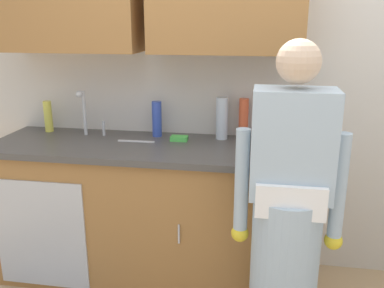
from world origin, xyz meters
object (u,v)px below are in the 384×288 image
bottle_water_short (222,118)px  bottle_soap (157,119)px  person_at_sink (286,231)px  bottle_cleaner_spray (244,119)px  knife_on_counter (136,141)px  sponge (179,138)px  sink (83,143)px  cup_by_sink (270,143)px  bottle_dish_liquid (272,121)px  bottle_water_tall (48,116)px

bottle_water_short → bottle_soap: (-0.44, -0.01, -0.02)m
person_at_sink → bottle_cleaner_spray: 0.91m
knife_on_counter → sponge: bearing=14.1°
sink → bottle_soap: 0.51m
sink → cup_by_sink: bearing=-0.2°
sink → bottle_dish_liquid: sink is taller
sink → bottle_water_short: 0.92m
person_at_sink → bottle_soap: bearing=138.7°
bottle_water_tall → bottle_soap: bottle_soap is taller
person_at_sink → knife_on_counter: bearing=148.1°
bottle_water_tall → sink: bearing=-29.1°
bottle_water_tall → cup_by_sink: (1.53, -0.19, -0.06)m
sponge → person_at_sink: bearing=-44.3°
bottle_water_short → bottle_soap: 0.44m
bottle_dish_liquid → bottle_water_short: size_ratio=0.97×
bottle_dish_liquid → bottle_soap: (-0.76, -0.01, -0.02)m
sink → sponge: (0.62, 0.10, 0.03)m
bottle_dish_liquid → sponge: (-0.59, -0.09, -0.12)m
bottle_dish_liquid → sponge: 0.61m
bottle_dish_liquid → knife_on_counter: bottle_dish_liquid is taller
bottle_water_short → bottle_cleaner_spray: size_ratio=1.04×
bottle_cleaner_spray → knife_on_counter: (-0.67, -0.20, -0.13)m
sink → bottle_soap: bearing=22.4°
bottle_cleaner_spray → bottle_water_tall: bearing=-178.0°
person_at_sink → bottle_soap: size_ratio=6.81×
bottle_cleaner_spray → cup_by_sink: 0.31m
person_at_sink → bottle_water_short: bearing=118.3°
bottle_dish_liquid → knife_on_counter: size_ratio=1.12×
bottle_dish_liquid → sink: bearing=-170.9°
bottle_water_short → knife_on_counter: size_ratio=1.16×
sponge → knife_on_counter: bearing=-165.1°
bottle_water_tall → cup_by_sink: bottle_water_tall is taller
bottle_water_tall → bottle_cleaner_spray: bearing=2.0°
bottle_cleaner_spray → sink: bearing=-167.4°
cup_by_sink → knife_on_counter: cup_by_sink is taller
bottle_cleaner_spray → bottle_dish_liquid: bearing=-10.9°
bottle_dish_liquid → bottle_water_tall: bottle_dish_liquid is taller
cup_by_sink → bottle_dish_liquid: bearing=86.3°
bottle_dish_liquid → bottle_water_short: bearing=179.5°
sink → knife_on_counter: bearing=5.3°
cup_by_sink → bottle_cleaner_spray: bearing=126.3°
bottle_water_tall → cup_by_sink: bearing=-7.0°
bottle_cleaner_spray → sponge: (-0.41, -0.13, -0.12)m
person_at_sink → bottle_cleaner_spray: person_at_sink is taller
bottle_soap → sponge: bearing=-26.4°
bottle_water_short → knife_on_counter: 0.58m
bottle_dish_liquid → bottle_soap: bearing=-179.4°
bottle_water_short → sponge: (-0.27, -0.09, -0.12)m
person_at_sink → sponge: person_at_sink is taller
cup_by_sink → knife_on_counter: 0.85m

